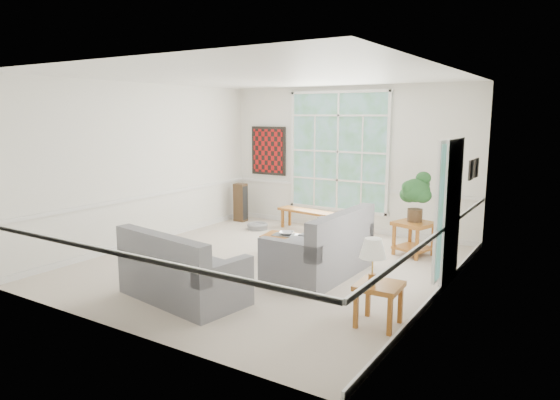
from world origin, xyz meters
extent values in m
cube|color=beige|center=(0.00, 0.00, -0.01)|extent=(5.50, 6.00, 0.01)
cube|color=white|center=(0.00, 0.00, 3.00)|extent=(5.50, 6.00, 0.02)
cube|color=white|center=(0.00, 3.00, 1.50)|extent=(5.50, 0.02, 3.00)
cube|color=white|center=(0.00, -3.00, 1.50)|extent=(5.50, 0.02, 3.00)
cube|color=white|center=(-2.75, 0.00, 1.50)|extent=(0.02, 6.00, 3.00)
cube|color=white|center=(2.75, 0.00, 1.50)|extent=(0.02, 6.00, 3.00)
cube|color=white|center=(-0.20, 2.96, 1.65)|extent=(2.30, 0.08, 2.40)
cube|color=white|center=(2.71, 0.60, 1.05)|extent=(0.08, 0.90, 2.10)
cube|color=white|center=(2.71, -0.03, 1.15)|extent=(0.08, 0.26, 1.90)
cube|color=#5B0D0D|center=(-1.95, 2.95, 1.60)|extent=(0.90, 0.06, 1.10)
cube|color=black|center=(2.71, 1.75, 1.55)|extent=(0.04, 0.26, 0.32)
cube|color=black|center=(2.71, 2.15, 1.55)|extent=(0.04, 0.26, 0.32)
cube|color=slate|center=(0.94, -0.01, 0.50)|extent=(1.02, 1.89, 1.01)
cube|color=slate|center=(-0.11, -1.86, 0.47)|extent=(1.85, 1.15, 0.94)
cube|color=#98581F|center=(0.05, 0.63, 0.18)|extent=(1.02, 0.65, 0.36)
imported|color=#9D9DA2|center=(-0.03, 0.62, 0.39)|extent=(0.40, 0.40, 0.07)
cube|color=#98581F|center=(-0.41, 2.43, 0.21)|extent=(1.87, 0.61, 0.43)
cube|color=#98581F|center=(1.83, 1.81, 0.29)|extent=(0.74, 0.74, 0.59)
cube|color=#98581F|center=(2.40, -1.31, 0.25)|extent=(0.52, 0.52, 0.51)
cylinder|color=slate|center=(-1.60, 1.99, 0.07)|extent=(0.51, 0.51, 0.13)
cube|color=#412C19|center=(-2.40, 2.47, 0.43)|extent=(0.28, 0.22, 0.87)
ellipsoid|color=black|center=(0.85, 0.65, 0.60)|extent=(0.35, 0.25, 0.16)
camera|label=1|loc=(4.35, -6.55, 2.43)|focal=32.00mm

